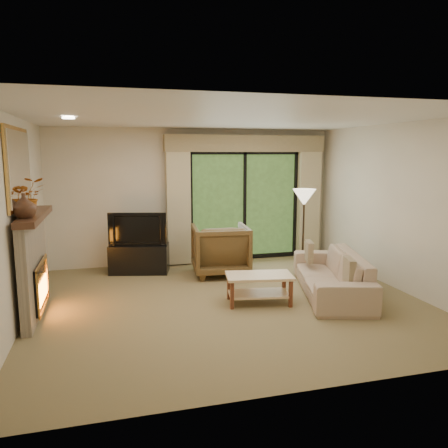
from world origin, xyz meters
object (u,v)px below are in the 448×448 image
object	(u,v)px
armchair	(220,249)
sofa	(331,274)
coffee_table	(259,289)
media_console	(139,259)

from	to	relation	value
armchair	sofa	xyz separation A→B (m)	(1.36, -1.51, -0.13)
armchair	coffee_table	bearing A→B (deg)	101.00
media_console	armchair	world-z (taller)	armchair
media_console	coffee_table	world-z (taller)	media_console
media_console	armchair	size ratio (longest dim) A/B	1.05
sofa	coffee_table	world-z (taller)	sofa
media_console	sofa	bearing A→B (deg)	-22.19
sofa	coffee_table	xyz separation A→B (m)	(-1.21, -0.12, -0.10)
media_console	armchair	xyz separation A→B (m)	(1.39, -0.47, 0.19)
media_console	armchair	bearing A→B (deg)	-5.19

